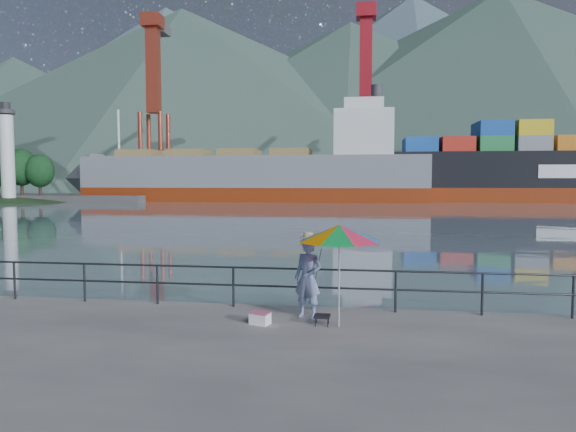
% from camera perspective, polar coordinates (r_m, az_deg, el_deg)
% --- Properties ---
extents(ground, '(24.00, 11.00, 0.50)m').
position_cam_1_polar(ground, '(8.98, -21.26, -18.74)').
color(ground, '#62605E').
rests_on(ground, ground).
extents(harbor_water, '(500.00, 280.00, 0.00)m').
position_cam_1_polar(harbor_water, '(140.80, 6.27, 2.68)').
color(harbor_water, slate).
rests_on(harbor_water, ground).
extents(far_dock, '(200.00, 40.00, 0.40)m').
position_cam_1_polar(far_dock, '(103.92, 11.19, 2.17)').
color(far_dock, '#514F4C').
rests_on(far_dock, ground).
extents(guardrail, '(22.00, 0.06, 1.03)m').
position_cam_1_polar(guardrail, '(13.33, -10.30, -7.56)').
color(guardrail, '#2D3033').
rests_on(guardrail, ground).
extents(mountains, '(600.00, 332.80, 80.00)m').
position_cam_1_polar(mountains, '(223.54, 17.18, 12.15)').
color(mountains, '#385147').
rests_on(mountains, ground).
extents(port_cranes, '(116.00, 28.00, 38.40)m').
position_cam_1_polar(port_cranes, '(99.27, 24.06, 11.08)').
color(port_cranes, '#B83D26').
rests_on(port_cranes, ground).
extents(container_stacks, '(58.00, 5.40, 7.80)m').
position_cam_1_polar(container_stacks, '(108.71, 24.85, 3.67)').
color(container_stacks, gray).
rests_on(container_stacks, ground).
extents(fisherman, '(0.79, 0.66, 1.84)m').
position_cam_1_polar(fisherman, '(11.91, 2.23, -6.93)').
color(fisherman, '#355199').
rests_on(fisherman, ground).
extents(beach_umbrella, '(2.40, 2.40, 2.23)m').
position_cam_1_polar(beach_umbrella, '(11.07, 5.74, -1.92)').
color(beach_umbrella, white).
rests_on(beach_umbrella, ground).
extents(folding_stool, '(0.36, 0.36, 0.23)m').
position_cam_1_polar(folding_stool, '(11.49, 3.80, -11.45)').
color(folding_stool, black).
rests_on(folding_stool, ground).
extents(cooler_bag, '(0.49, 0.40, 0.24)m').
position_cam_1_polar(cooler_bag, '(11.57, -3.12, -11.33)').
color(cooler_bag, white).
rests_on(cooler_bag, ground).
extents(fishing_rod, '(0.36, 1.90, 1.36)m').
position_cam_1_polar(fishing_rod, '(13.26, 3.24, -9.88)').
color(fishing_rod, black).
rests_on(fishing_rod, ground).
extents(bulk_carrier, '(55.20, 9.55, 14.50)m').
position_cam_1_polar(bulk_carrier, '(83.68, -2.48, 4.61)').
color(bulk_carrier, maroon).
rests_on(bulk_carrier, ground).
extents(container_ship, '(54.85, 9.14, 18.10)m').
position_cam_1_polar(container_ship, '(92.51, 29.12, 5.17)').
color(container_ship, maroon).
rests_on(container_ship, ground).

